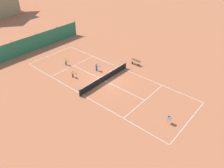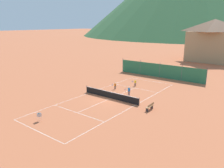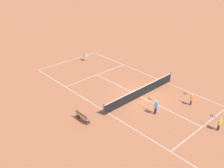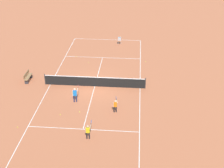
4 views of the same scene
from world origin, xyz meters
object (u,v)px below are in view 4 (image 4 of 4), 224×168
at_px(tennis_ball_by_net_right, 116,100).
at_px(tennis_ball_mid_court, 146,62).
at_px(player_far_service, 88,130).
at_px(tennis_ball_far_corner, 89,63).
at_px(courtside_bench, 28,77).
at_px(tennis_ball_alley_right, 18,127).
at_px(player_near_service, 115,105).
at_px(tennis_net, 95,81).
at_px(tennis_ball_by_net_left, 80,112).
at_px(tennis_ball_alley_left, 60,114).
at_px(ball_hopper, 120,39).
at_px(tennis_ball_service_box, 76,57).
at_px(player_far_baseline, 75,94).

distance_m(tennis_ball_by_net_right, tennis_ball_mid_court, 8.26).
height_order(player_far_service, tennis_ball_far_corner, player_far_service).
bearing_deg(tennis_ball_by_net_right, courtside_bench, -17.58).
distance_m(player_far_service, tennis_ball_alley_right, 5.46).
bearing_deg(player_near_service, tennis_ball_alley_right, 20.95).
bearing_deg(tennis_ball_mid_court, player_near_service, 75.54).
xyz_separation_m(player_far_service, player_near_service, (-1.62, -3.44, -0.02)).
distance_m(tennis_net, tennis_ball_far_corner, 5.12).
distance_m(tennis_ball_alley_right, tennis_ball_by_net_left, 4.80).
bearing_deg(tennis_ball_alley_left, tennis_ball_mid_court, -122.86).
bearing_deg(ball_hopper, player_far_service, 86.63).
relative_size(player_far_service, courtside_bench, 0.75).
bearing_deg(tennis_ball_by_net_right, tennis_net, -45.54).
distance_m(tennis_ball_service_box, tennis_ball_alley_left, 11.10).
relative_size(player_far_baseline, tennis_ball_far_corner, 19.57).
bearing_deg(tennis_ball_by_net_right, tennis_ball_alley_right, 32.63).
relative_size(player_near_service, tennis_ball_service_box, 16.41).
bearing_deg(courtside_bench, tennis_ball_alley_left, 129.12).
xyz_separation_m(tennis_ball_far_corner, courtside_bench, (5.03, 4.40, 0.42)).
distance_m(player_near_service, tennis_ball_by_net_right, 1.87).
bearing_deg(tennis_ball_by_net_left, ball_hopper, -98.65).
height_order(player_near_service, tennis_ball_service_box, player_near_service).
bearing_deg(ball_hopper, tennis_ball_far_corner, 62.08).
relative_size(tennis_ball_far_corner, tennis_ball_alley_right, 1.00).
bearing_deg(tennis_net, tennis_ball_by_net_right, 134.46).
height_order(tennis_ball_far_corner, tennis_ball_alley_right, same).
height_order(tennis_ball_far_corner, tennis_ball_by_net_right, same).
bearing_deg(player_far_service, player_far_baseline, -69.04).
height_order(player_far_baseline, tennis_ball_alley_left, player_far_baseline).
height_order(player_far_service, player_far_baseline, player_far_baseline).
bearing_deg(tennis_ball_far_corner, tennis_ball_service_box, -42.50).
distance_m(player_far_service, tennis_ball_by_net_right, 5.48).
distance_m(tennis_ball_alley_right, tennis_ball_alley_left, 3.33).
relative_size(tennis_ball_service_box, tennis_ball_far_corner, 1.00).
height_order(tennis_ball_alley_right, tennis_ball_by_net_left, same).
bearing_deg(player_far_service, tennis_ball_alley_left, -45.24).
bearing_deg(courtside_bench, tennis_ball_service_box, -120.74).
bearing_deg(player_far_service, tennis_ball_mid_court, -107.44).
bearing_deg(tennis_ball_service_box, ball_hopper, -137.75).
xyz_separation_m(player_near_service, courtside_bench, (8.51, -4.45, -0.19)).
distance_m(player_near_service, courtside_bench, 9.61).
xyz_separation_m(player_far_service, tennis_ball_by_net_left, (1.18, -3.12, -0.63)).
distance_m(tennis_ball_far_corner, tennis_ball_by_net_left, 9.20).
height_order(player_far_baseline, courtside_bench, player_far_baseline).
relative_size(tennis_ball_alley_left, ball_hopper, 0.07).
xyz_separation_m(tennis_net, player_far_service, (-0.54, 7.37, 0.16)).
bearing_deg(tennis_ball_alley_left, tennis_ball_alley_right, 34.54).
relative_size(tennis_net, tennis_ball_alley_right, 139.09).
xyz_separation_m(tennis_ball_far_corner, tennis_ball_alley_right, (3.51, 11.53, 0.00)).
bearing_deg(tennis_ball_by_net_right, player_far_baseline, 9.13).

